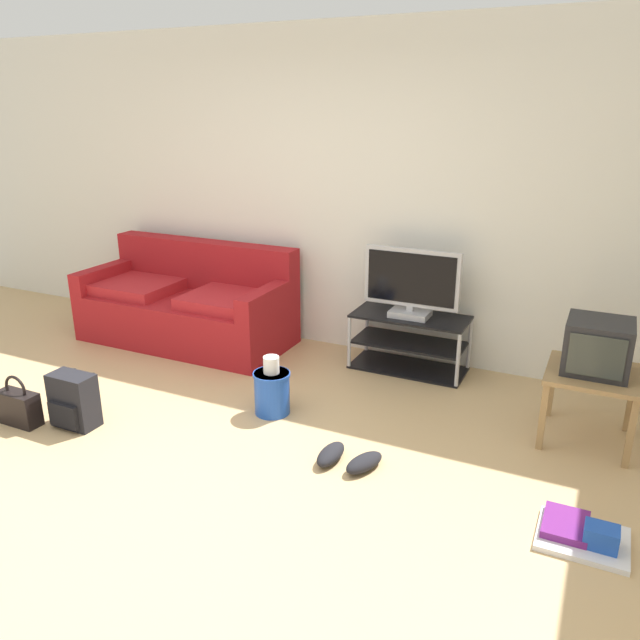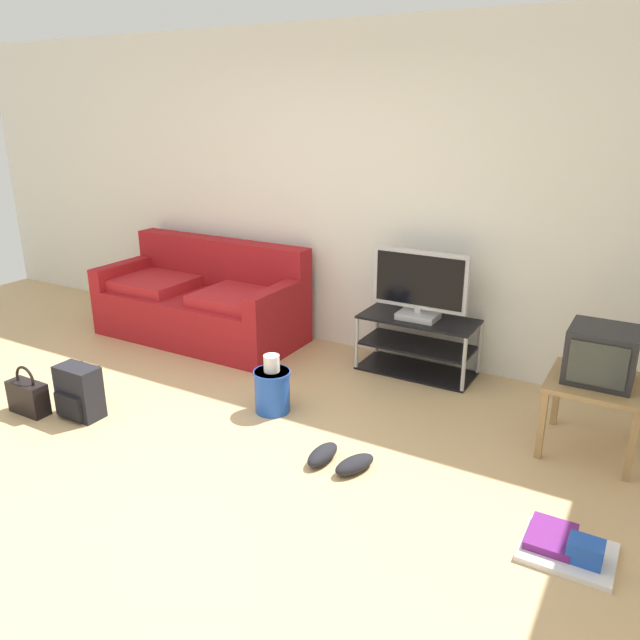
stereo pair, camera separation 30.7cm
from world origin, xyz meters
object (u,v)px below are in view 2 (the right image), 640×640
(flat_tv, at_px, (420,286))
(sneakers_pair, at_px, (338,459))
(crt_tv, at_px, (602,355))
(tv_stand, at_px, (417,345))
(side_table, at_px, (595,391))
(backpack, at_px, (79,392))
(cleaning_bucket, at_px, (272,388))
(handbag, at_px, (28,396))
(floor_tray, at_px, (567,548))
(couch, at_px, (203,303))

(flat_tv, bearing_deg, sneakers_pair, -85.63)
(crt_tv, bearing_deg, flat_tv, 157.96)
(flat_tv, bearing_deg, tv_stand, 90.00)
(side_table, relative_size, backpack, 1.49)
(tv_stand, height_order, crt_tv, crt_tv)
(flat_tv, xyz_separation_m, backpack, (-1.74, -1.87, -0.55))
(tv_stand, height_order, cleaning_bucket, tv_stand)
(tv_stand, bearing_deg, handbag, -135.86)
(sneakers_pair, bearing_deg, floor_tray, -5.77)
(backpack, bearing_deg, floor_tray, 10.24)
(tv_stand, distance_m, flat_tv, 0.50)
(crt_tv, xyz_separation_m, handbag, (-3.49, -1.45, -0.52))
(couch, distance_m, crt_tv, 3.46)
(couch, height_order, handbag, couch)
(side_table, height_order, floor_tray, side_table)
(crt_tv, bearing_deg, sneakers_pair, -142.76)
(cleaning_bucket, xyz_separation_m, sneakers_pair, (0.74, -0.40, -0.13))
(floor_tray, bearing_deg, flat_tv, 131.04)
(floor_tray, bearing_deg, side_table, 93.13)
(crt_tv, height_order, sneakers_pair, crt_tv)
(side_table, xyz_separation_m, backpack, (-3.13, -1.29, -0.22))
(crt_tv, height_order, floor_tray, crt_tv)
(couch, height_order, floor_tray, couch)
(couch, height_order, cleaning_bucket, couch)
(backpack, relative_size, cleaning_bucket, 0.87)
(sneakers_pair, bearing_deg, couch, 148.08)
(flat_tv, height_order, side_table, flat_tv)
(side_table, relative_size, sneakers_pair, 1.40)
(backpack, bearing_deg, cleaning_bucket, 40.00)
(side_table, bearing_deg, cleaning_bucket, -164.61)
(couch, relative_size, backpack, 5.09)
(flat_tv, relative_size, floor_tray, 1.77)
(backpack, height_order, sneakers_pair, backpack)
(tv_stand, relative_size, sneakers_pair, 2.34)
(tv_stand, relative_size, cleaning_bucket, 2.17)
(flat_tv, xyz_separation_m, sneakers_pair, (0.12, -1.53, -0.69))
(backpack, bearing_deg, tv_stand, 53.93)
(flat_tv, height_order, cleaning_bucket, flat_tv)
(flat_tv, distance_m, floor_tray, 2.31)
(handbag, xyz_separation_m, sneakers_pair, (2.22, 0.49, -0.08))
(tv_stand, height_order, flat_tv, flat_tv)
(flat_tv, xyz_separation_m, floor_tray, (1.45, -1.66, -0.69))
(flat_tv, xyz_separation_m, handbag, (-2.10, -2.02, -0.61))
(cleaning_bucket, relative_size, floor_tray, 0.98)
(handbag, bearing_deg, floor_tray, 5.68)
(couch, xyz_separation_m, cleaning_bucket, (1.41, -0.95, -0.15))
(cleaning_bucket, xyz_separation_m, floor_tray, (2.08, -0.53, -0.14))
(side_table, xyz_separation_m, handbag, (-3.49, -1.44, -0.28))
(tv_stand, distance_m, sneakers_pair, 1.57)
(crt_tv, bearing_deg, backpack, -157.35)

